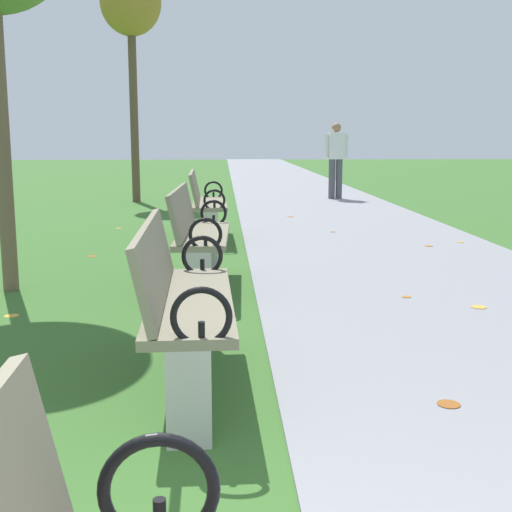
{
  "coord_description": "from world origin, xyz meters",
  "views": [
    {
      "loc": [
        -0.27,
        -0.71,
        1.36
      ],
      "look_at": [
        -0.05,
        3.87,
        0.55
      ],
      "focal_mm": 47.86,
      "sensor_mm": 36.0,
      "label": 1
    }
  ],
  "objects_px": {
    "park_bench_2": "(181,300)",
    "tree_2": "(131,7)",
    "pedestrian_walking": "(336,156)",
    "park_bench_3": "(198,234)",
    "park_bench_4": "(205,203)"
  },
  "relations": [
    {
      "from": "park_bench_4",
      "to": "pedestrian_walking",
      "type": "relative_size",
      "value": 0.99
    },
    {
      "from": "park_bench_3",
      "to": "park_bench_4",
      "type": "relative_size",
      "value": 1.0
    },
    {
      "from": "park_bench_2",
      "to": "tree_2",
      "type": "height_order",
      "value": "tree_2"
    },
    {
      "from": "park_bench_3",
      "to": "park_bench_4",
      "type": "bearing_deg",
      "value": 90.0
    },
    {
      "from": "park_bench_2",
      "to": "park_bench_3",
      "type": "xyz_separation_m",
      "value": [
        0.0,
        2.51,
        0.0
      ]
    },
    {
      "from": "park_bench_2",
      "to": "pedestrian_walking",
      "type": "xyz_separation_m",
      "value": [
        2.67,
        11.12,
        0.44
      ]
    },
    {
      "from": "park_bench_4",
      "to": "tree_2",
      "type": "relative_size",
      "value": 0.34
    },
    {
      "from": "tree_2",
      "to": "park_bench_3",
      "type": "bearing_deg",
      "value": -79.22
    },
    {
      "from": "pedestrian_walking",
      "to": "park_bench_4",
      "type": "bearing_deg",
      "value": -115.19
    },
    {
      "from": "park_bench_3",
      "to": "pedestrian_walking",
      "type": "bearing_deg",
      "value": 72.74
    },
    {
      "from": "park_bench_3",
      "to": "tree_2",
      "type": "bearing_deg",
      "value": 100.78
    },
    {
      "from": "park_bench_3",
      "to": "pedestrian_walking",
      "type": "relative_size",
      "value": 1.0
    },
    {
      "from": "park_bench_2",
      "to": "park_bench_4",
      "type": "distance_m",
      "value": 5.44
    },
    {
      "from": "park_bench_4",
      "to": "pedestrian_walking",
      "type": "height_order",
      "value": "pedestrian_walking"
    },
    {
      "from": "park_bench_3",
      "to": "park_bench_2",
      "type": "bearing_deg",
      "value": -90.0
    }
  ]
}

